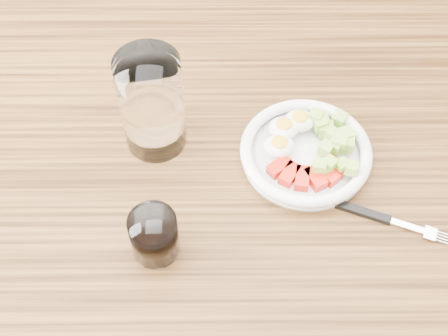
# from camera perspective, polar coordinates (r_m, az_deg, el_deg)

# --- Properties ---
(dining_table) EXTENTS (1.50, 0.90, 0.77)m
(dining_table) POSITION_cam_1_polar(r_m,az_deg,el_deg) (0.99, 0.59, -4.81)
(dining_table) COLOR brown
(dining_table) RESTS_ON ground
(bowl) EXTENTS (0.19, 0.19, 0.04)m
(bowl) POSITION_cam_1_polar(r_m,az_deg,el_deg) (0.92, 7.49, 1.61)
(bowl) COLOR white
(bowl) RESTS_ON dining_table
(fork) EXTENTS (0.17, 0.08, 0.01)m
(fork) POSITION_cam_1_polar(r_m,az_deg,el_deg) (0.90, 13.85, -4.34)
(fork) COLOR black
(fork) RESTS_ON dining_table
(water_glass) EXTENTS (0.09, 0.09, 0.16)m
(water_glass) POSITION_cam_1_polar(r_m,az_deg,el_deg) (0.89, -6.62, 5.86)
(water_glass) COLOR white
(water_glass) RESTS_ON dining_table
(coffee_glass) EXTENTS (0.06, 0.06, 0.07)m
(coffee_glass) POSITION_cam_1_polar(r_m,az_deg,el_deg) (0.82, -6.40, -6.16)
(coffee_glass) COLOR white
(coffee_glass) RESTS_ON dining_table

